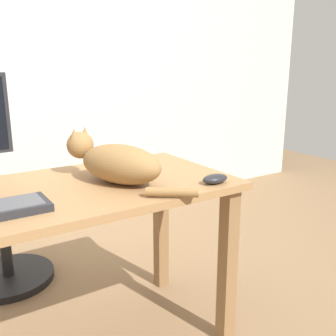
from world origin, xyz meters
TOP-DOWN VIEW (x-y plane):
  - desk at (0.00, 0.00)m, footprint 1.34×0.64m
  - cat at (0.23, -0.03)m, footprint 0.31×0.57m
  - computer_mouse at (0.54, -0.25)m, footprint 0.11×0.06m

SIDE VIEW (x-z plane):
  - desk at x=0.00m, z-range 0.25..0.97m
  - computer_mouse at x=0.54m, z-range 0.72..0.76m
  - cat at x=0.23m, z-range 0.70..0.90m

